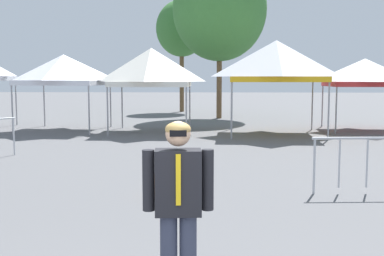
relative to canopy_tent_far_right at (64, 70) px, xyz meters
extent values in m
cylinder|color=#9E9EA3|center=(-2.90, 2.06, -1.38)|extent=(0.06, 0.06, 2.24)
cylinder|color=#9E9EA3|center=(-1.61, -1.43, -1.46)|extent=(0.06, 0.06, 2.08)
cylinder|color=#9E9EA3|center=(1.43, -1.61, -1.46)|extent=(0.06, 0.06, 2.08)
cylinder|color=#9E9EA3|center=(-1.43, 1.61, -1.46)|extent=(0.06, 0.06, 2.08)
cylinder|color=#9E9EA3|center=(1.61, 1.43, -1.46)|extent=(0.06, 0.06, 2.08)
pyramid|color=white|center=(0.00, 0.00, 0.10)|extent=(3.38, 3.38, 1.05)
cube|color=white|center=(0.00, 0.00, -0.52)|extent=(3.35, 3.35, 0.20)
cylinder|color=#9E9EA3|center=(2.21, -1.93, -1.48)|extent=(0.06, 0.06, 2.03)
cylinder|color=#9E9EA3|center=(5.15, -1.93, -1.48)|extent=(0.06, 0.06, 2.03)
cylinder|color=#9E9EA3|center=(2.20, 1.00, -1.48)|extent=(0.06, 0.06, 2.03)
cylinder|color=#9E9EA3|center=(5.14, 1.01, -1.48)|extent=(0.06, 0.06, 2.03)
pyramid|color=white|center=(3.68, -0.46, 0.19)|extent=(3.09, 3.09, 1.32)
cube|color=white|center=(3.68, -0.46, -0.57)|extent=(3.06, 3.06, 0.20)
cylinder|color=#9E9EA3|center=(6.80, -2.62, -1.39)|extent=(0.06, 0.06, 2.22)
cylinder|color=#9E9EA3|center=(10.17, -2.74, -1.39)|extent=(0.06, 0.06, 2.22)
cylinder|color=#9E9EA3|center=(6.92, 0.75, -1.39)|extent=(0.06, 0.06, 2.22)
cylinder|color=#9E9EA3|center=(10.29, 0.63, -1.39)|extent=(0.06, 0.06, 2.22)
pyramid|color=white|center=(8.54, -0.99, 0.41)|extent=(3.66, 3.66, 1.37)
cube|color=yellow|center=(8.54, -0.99, -0.38)|extent=(3.63, 3.63, 0.20)
cylinder|color=#9E9EA3|center=(10.92, -0.78, -1.49)|extent=(0.06, 0.06, 2.02)
cylinder|color=#9E9EA3|center=(11.02, 2.05, -1.49)|extent=(0.06, 0.06, 2.02)
pyramid|color=white|center=(12.39, 0.58, -0.01)|extent=(3.08, 3.08, 0.94)
cube|color=red|center=(12.39, 0.58, -0.58)|extent=(3.05, 3.05, 0.20)
cube|color=black|center=(5.81, -15.34, -1.28)|extent=(0.44, 0.27, 0.60)
cylinder|color=black|center=(5.54, -15.36, -1.26)|extent=(0.11, 0.11, 0.56)
cylinder|color=black|center=(6.08, -15.31, -1.26)|extent=(0.11, 0.11, 0.56)
sphere|color=#D8A884|center=(5.81, -15.34, -0.83)|extent=(0.23, 0.23, 0.23)
ellipsoid|color=tan|center=(5.81, -15.34, -0.79)|extent=(0.23, 0.23, 0.14)
cube|color=black|center=(5.82, -15.44, -0.82)|extent=(0.15, 0.04, 0.06)
cube|color=yellow|center=(5.82, -15.47, -1.23)|extent=(0.04, 0.02, 0.46)
cylinder|color=brown|center=(6.47, 6.31, -0.60)|extent=(0.28, 0.28, 3.80)
ellipsoid|color=#387233|center=(6.47, 6.31, 3.29)|extent=(4.97, 4.97, 5.47)
cylinder|color=brown|center=(4.13, 11.40, -0.49)|extent=(0.28, 0.28, 4.01)
ellipsoid|color=#387233|center=(4.13, 11.40, 2.82)|extent=(3.27, 3.27, 3.60)
cylinder|color=#B7BABF|center=(0.53, -6.43, -1.97)|extent=(0.04, 0.04, 1.05)
cylinder|color=#B7BABF|center=(9.01, -10.62, -1.45)|extent=(2.10, 0.21, 0.05)
cylinder|color=#B7BABF|center=(8.02, -10.70, -1.97)|extent=(0.04, 0.04, 1.05)
cylinder|color=#B7BABF|center=(9.01, -10.62, -1.92)|extent=(0.04, 0.04, 0.92)
cylinder|color=#B7BABF|center=(8.49, -10.66, -1.92)|extent=(0.04, 0.04, 0.92)
cone|color=orange|center=(5.11, -11.06, -2.18)|extent=(0.32, 0.32, 0.64)
camera|label=1|loc=(6.12, -19.63, -0.33)|focal=44.98mm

